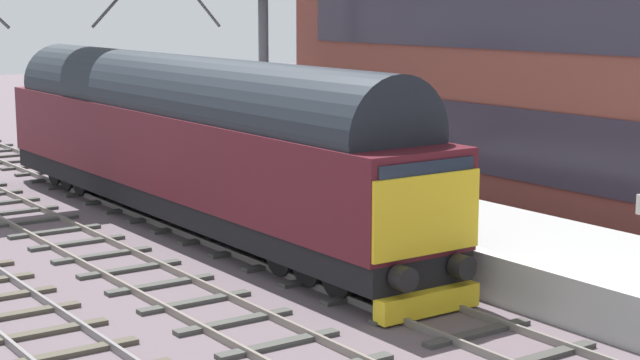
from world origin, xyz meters
name	(u,v)px	position (x,y,z in m)	size (l,w,h in m)	color
ground_plane	(350,287)	(0.00, 0.00, 0.00)	(140.00, 140.00, 0.00)	#605359
track_main	(350,285)	(0.00, 0.00, 0.06)	(2.50, 60.00, 0.15)	slate
track_adjacent_west	(214,311)	(-3.34, 0.00, 0.06)	(2.50, 60.00, 0.15)	slate
track_adjacent_far_west	(56,342)	(-6.58, 0.00, 0.05)	(2.50, 60.00, 0.15)	slate
station_platform	(473,242)	(3.60, 0.00, 0.50)	(4.00, 44.00, 1.01)	#9FA19E
diesel_locomotive	(186,136)	(0.00, 7.48, 2.49)	(2.74, 20.32, 4.68)	black
waiting_passenger	(294,145)	(3.46, 7.41, 1.99)	(0.38, 0.51, 1.64)	#24242F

